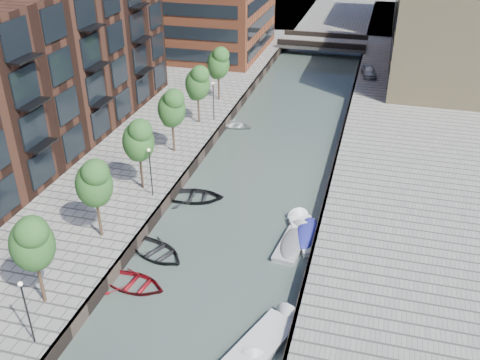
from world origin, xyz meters
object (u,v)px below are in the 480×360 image
at_px(sloop_4, 195,199).
at_px(motorboat_4, 293,242).
at_px(tree_3, 138,139).
at_px(car, 369,71).
at_px(sloop_3, 233,127).
at_px(bridge, 323,43).
at_px(sloop_1, 157,255).
at_px(motorboat_2, 268,339).
at_px(tree_6, 218,62).
at_px(sloop_2, 134,286).
at_px(tree_1, 32,241).
at_px(tree_2, 94,182).
at_px(tree_4, 171,107).
at_px(tree_5, 197,82).
at_px(motorboat_3, 305,232).

distance_m(sloop_4, motorboat_4, 9.75).
bearing_deg(tree_3, car, 64.75).
xyz_separation_m(sloop_3, car, (12.93, 18.00, 1.68)).
distance_m(sloop_4, car, 35.24).
relative_size(bridge, sloop_3, 3.11).
height_order(bridge, motorboat_4, bridge).
height_order(sloop_1, motorboat_2, motorboat_2).
height_order(tree_6, motorboat_2, tree_6).
bearing_deg(sloop_1, car, 8.02).
bearing_deg(car, sloop_1, -118.88).
bearing_deg(sloop_2, tree_1, 139.50).
distance_m(tree_2, sloop_2, 7.45).
bearing_deg(bridge, tree_4, -102.00).
relative_size(tree_1, tree_2, 1.00).
relative_size(tree_1, sloop_2, 1.38).
height_order(tree_2, motorboat_4, tree_2).
bearing_deg(sloop_1, tree_2, 115.57).
bearing_deg(tree_2, sloop_3, 82.32).
relative_size(sloop_2, motorboat_2, 0.73).
relative_size(tree_2, tree_6, 1.00).
relative_size(sloop_4, car, 1.20).
distance_m(tree_5, motorboat_3, 21.44).
xyz_separation_m(tree_4, motorboat_3, (13.66, -8.71, -5.10)).
distance_m(motorboat_4, car, 37.31).
relative_size(tree_6, sloop_2, 1.38).
bearing_deg(bridge, sloop_1, -94.70).
xyz_separation_m(tree_4, motorboat_4, (13.02, -10.19, -5.12)).
distance_m(tree_4, motorboat_4, 17.31).
bearing_deg(bridge, sloop_4, -95.39).
xyz_separation_m(bridge, sloop_1, (-4.44, -53.91, -1.39)).
relative_size(tree_2, motorboat_3, 1.12).
xyz_separation_m(tree_4, sloop_4, (4.15, -6.16, -5.31)).
xyz_separation_m(tree_1, tree_4, (0.00, 21.00, 0.00)).
bearing_deg(tree_2, motorboat_4, 16.32).
bearing_deg(motorboat_4, tree_4, 141.97).
bearing_deg(tree_2, tree_3, 90.00).
height_order(tree_6, sloop_3, tree_6).
bearing_deg(sloop_4, motorboat_4, -125.30).
relative_size(tree_6, sloop_1, 1.30).
relative_size(sloop_1, sloop_4, 0.95).
xyz_separation_m(tree_3, sloop_4, (4.15, 0.84, -5.31)).
bearing_deg(sloop_4, sloop_2, 168.23).
distance_m(tree_3, tree_6, 21.00).
bearing_deg(tree_2, sloop_2, -40.46).
relative_size(tree_1, car, 1.48).
distance_m(sloop_3, sloop_4, 15.17).
bearing_deg(tree_1, sloop_1, 60.17).
height_order(bridge, tree_1, tree_1).
height_order(sloop_3, motorboat_3, motorboat_3).
relative_size(motorboat_2, motorboat_4, 1.23).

